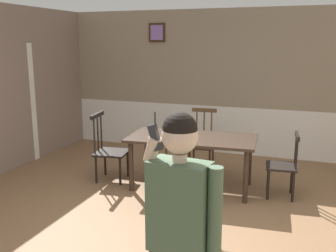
{
  "coord_description": "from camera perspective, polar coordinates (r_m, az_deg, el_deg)",
  "views": [
    {
      "loc": [
        1.36,
        -3.69,
        2.11
      ],
      "look_at": [
        0.27,
        -0.64,
        1.41
      ],
      "focal_mm": 41.29,
      "sensor_mm": 36.0,
      "label": 1
    }
  ],
  "objects": [
    {
      "name": "chair_near_window",
      "position": [
        4.89,
        1.51,
        -7.33
      ],
      "size": [
        0.49,
        0.49,
        0.95
      ],
      "rotation": [
        0.0,
        0.0,
        0.19
      ],
      "color": "black",
      "rests_on": "ground_plane"
    },
    {
      "name": "chair_by_doorway",
      "position": [
        6.05,
        -8.68,
        -3.48
      ],
      "size": [
        0.54,
        0.54,
        1.05
      ],
      "rotation": [
        0.0,
        0.0,
        4.85
      ],
      "color": "black",
      "rests_on": "ground_plane"
    },
    {
      "name": "ground_plane",
      "position": [
        4.47,
        -0.51,
        -15.95
      ],
      "size": [
        7.85,
        7.85,
        0.0
      ],
      "primitive_type": "plane",
      "color": "#846042"
    },
    {
      "name": "room_back_partition",
      "position": [
        7.44,
        9.07,
        5.94
      ],
      "size": [
        6.56,
        0.17,
        2.72
      ],
      "color": "gray",
      "rests_on": "ground_plane"
    },
    {
      "name": "chair_at_table_head",
      "position": [
        5.57,
        16.74,
        -5.62
      ],
      "size": [
        0.44,
        0.44,
        0.91
      ],
      "rotation": [
        0.0,
        0.0,
        1.67
      ],
      "color": "black",
      "rests_on": "ground_plane"
    },
    {
      "name": "chair_opposite_corner",
      "position": [
        6.46,
        5.06,
        -2.49
      ],
      "size": [
        0.45,
        0.45,
        1.03
      ],
      "rotation": [
        0.0,
        0.0,
        3.21
      ],
      "color": "#513823",
      "rests_on": "ground_plane"
    },
    {
      "name": "dining_table",
      "position": [
        5.61,
        3.54,
        -2.51
      ],
      "size": [
        1.88,
        1.04,
        0.77
      ],
      "rotation": [
        0.0,
        0.0,
        0.08
      ],
      "color": "#38281E",
      "rests_on": "ground_plane"
    },
    {
      "name": "person_figure",
      "position": [
        2.5,
        1.82,
        -14.59
      ],
      "size": [
        0.54,
        0.25,
        1.71
      ],
      "rotation": [
        0.0,
        0.0,
        3.02
      ],
      "color": "#3A493A",
      "rests_on": "ground_plane"
    }
  ]
}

